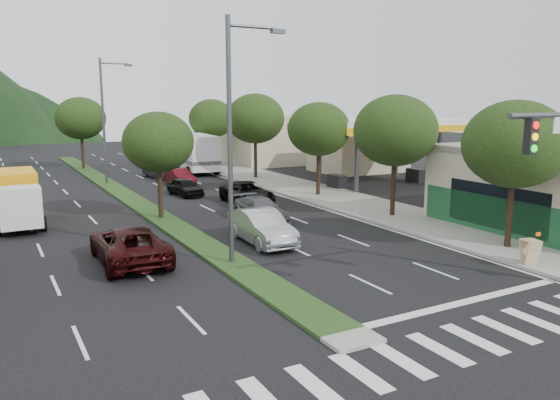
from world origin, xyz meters
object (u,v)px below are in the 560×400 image
sedan_silver (262,227)px  car_queue_d (247,193)px  tree_r_c (319,129)px  box_truck (17,200)px  tree_r_d (255,119)px  a_frame_sign (530,249)px  tree_med_near (158,142)px  car_queue_e (158,170)px  car_queue_a (185,187)px  car_queue_f (160,159)px  suv_maroon (129,244)px  tree_r_b (395,131)px  tree_r_a (515,144)px  car_queue_b (261,209)px  streetlight_near (234,130)px  tree_med_far (80,118)px  streetlight_mid (106,115)px  motorhome (193,152)px  car_queue_c (180,177)px  tree_r_e (211,119)px

sedan_silver → car_queue_d: sedan_silver is taller
tree_r_c → box_truck: bearing=179.1°
tree_r_c → tree_r_d: size_ratio=0.90×
sedan_silver → a_frame_sign: size_ratio=3.52×
tree_med_near → car_queue_e: size_ratio=1.44×
car_queue_a → box_truck: 12.05m
tree_med_near → car_queue_a: bearing=60.9°
tree_r_d → car_queue_f: tree_r_d is taller
tree_r_d → tree_r_c: bearing=-90.0°
suv_maroon → box_truck: size_ratio=0.95×
car_queue_f → a_frame_sign: 41.16m
tree_r_c → a_frame_sign: size_ratio=4.70×
tree_r_b → car_queue_f: size_ratio=1.31×
tree_r_a → car_queue_e: 31.97m
a_frame_sign → tree_r_d: bearing=102.5°
car_queue_a → a_frame_sign: 24.10m
a_frame_sign → sedan_silver: bearing=147.7°
sedan_silver → car_queue_b: size_ratio=1.07×
streetlight_near → car_queue_e: streetlight_near is taller
tree_med_far → streetlight_mid: bearing=-88.9°
motorhome → car_queue_c: bearing=-112.2°
tree_r_b → tree_r_c: tree_r_b is taller
sedan_silver → motorhome: bearing=78.6°
streetlight_mid → box_truck: size_ratio=1.68×
tree_r_c → a_frame_sign: tree_r_c is taller
car_queue_d → car_queue_e: bearing=100.0°
tree_med_far → suv_maroon: tree_med_far is taller
tree_r_a → car_queue_a: size_ratio=1.80×
car_queue_b → car_queue_e: size_ratio=1.08×
tree_r_b → tree_med_far: size_ratio=1.00×
tree_r_e → car_queue_e: 9.75m
tree_r_e → streetlight_near: (-11.79, -32.00, 0.69)m
tree_r_b → motorhome: tree_r_b is taller
tree_r_d → car_queue_d: (-5.63, -10.12, -4.46)m
car_queue_b → car_queue_c: (0.28, 15.00, -0.01)m
tree_med_near → sedan_silver: size_ratio=1.24×
tree_r_b → tree_r_e: (0.00, 28.00, -0.14)m
tree_r_b → suv_maroon: tree_r_b is taller
tree_r_d → motorhome: 8.65m
tree_r_d → car_queue_f: size_ratio=1.36×
sedan_silver → tree_med_near: bearing=111.0°
tree_r_b → tree_r_d: (0.00, 18.00, 0.14)m
tree_r_b → car_queue_a: size_ratio=1.88×
suv_maroon → car_queue_e: 25.98m
suv_maroon → box_truck: box_truck is taller
tree_r_a → car_queue_a: tree_r_a is taller
tree_r_d → car_queue_b: bearing=-115.4°
tree_r_c → car_queue_a: size_ratio=1.76×
tree_med_far → streetlight_mid: 11.02m
streetlight_mid → car_queue_a: streetlight_mid is taller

